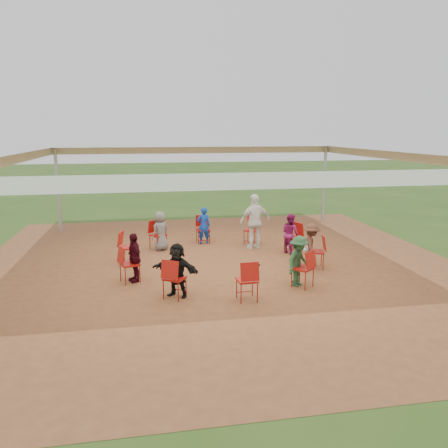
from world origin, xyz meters
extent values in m
plane|color=#2D4C17|center=(0.00, 0.00, 0.00)|extent=(80.00, 80.00, 0.00)
plane|color=brown|center=(0.00, 0.00, 0.01)|extent=(13.00, 13.00, 0.00)
cylinder|color=#B2B2B7|center=(-5.00, 5.00, 1.50)|extent=(0.12, 0.12, 3.00)
cylinder|color=#B2B2B7|center=(5.00, 5.00, 1.50)|extent=(0.12, 0.12, 3.00)
plane|color=white|center=(0.00, 0.00, 3.00)|extent=(10.30, 10.30, 0.00)
cube|color=white|center=(0.00, -5.15, 2.88)|extent=(10.30, 0.03, 0.24)
cube|color=white|center=(0.00, 5.15, 2.88)|extent=(10.30, 0.03, 0.24)
cube|color=white|center=(-5.15, 0.00, 2.88)|extent=(0.03, 10.30, 0.24)
cube|color=white|center=(5.15, 0.00, 2.88)|extent=(0.03, 10.30, 0.24)
imported|color=#532E21|center=(2.34, -0.61, 0.60)|extent=(0.57, 0.84, 1.20)
imported|color=#8E1A5B|center=(2.25, 0.88, 0.60)|extent=(0.52, 0.66, 1.20)
imported|color=#0F38A0|center=(-0.14, 2.41, 0.60)|extent=(0.45, 0.31, 1.20)
imported|color=slate|center=(-1.53, 1.87, 0.60)|extent=(0.66, 0.62, 1.20)
imported|color=#390912|center=(-2.25, -0.88, 0.60)|extent=(0.59, 0.78, 1.20)
imported|color=black|center=(-1.31, -2.03, 0.60)|extent=(1.16, 0.95, 1.20)
imported|color=#26522E|center=(1.53, -1.87, 0.60)|extent=(0.84, 0.79, 1.20)
imported|color=white|center=(1.34, 1.54, 0.86)|extent=(1.07, 0.67, 1.70)
torus|color=black|center=(0.91, -0.12, 0.02)|extent=(0.31, 0.31, 0.03)
torus|color=black|center=(0.95, -0.16, 0.02)|extent=(0.25, 0.25, 0.03)
cube|color=#B7B7BC|center=(2.12, -0.56, 0.51)|extent=(0.28, 0.35, 0.01)
cube|color=#B7B7BC|center=(2.23, -0.58, 0.62)|extent=(0.14, 0.31, 0.20)
cube|color=#CCE0FF|center=(2.22, -0.58, 0.62)|extent=(0.11, 0.27, 0.17)
camera|label=1|loc=(-1.89, -11.17, 3.58)|focal=35.00mm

